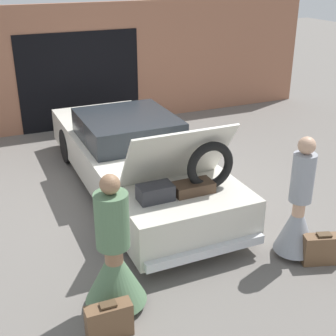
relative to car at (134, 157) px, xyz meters
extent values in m
plane|color=slate|center=(0.00, 0.00, -0.57)|extent=(40.00, 40.00, 0.00)
cube|color=#9E664C|center=(0.00, 3.64, 0.83)|extent=(12.00, 0.12, 2.80)
cube|color=black|center=(0.00, 3.57, 0.53)|extent=(2.80, 0.02, 2.20)
cube|color=silver|center=(0.00, 0.00, -0.08)|extent=(1.75, 5.18, 0.62)
cube|color=#1E2328|center=(0.00, 0.31, 0.44)|extent=(1.54, 1.66, 0.42)
cylinder|color=black|center=(-0.81, 1.61, -0.24)|extent=(0.18, 0.66, 0.66)
cylinder|color=black|center=(0.81, 1.61, -0.24)|extent=(0.18, 0.66, 0.66)
cylinder|color=black|center=(-0.81, -1.55, -0.24)|extent=(0.18, 0.66, 0.66)
cylinder|color=black|center=(0.81, -1.55, -0.24)|extent=(0.18, 0.66, 0.66)
cube|color=silver|center=(0.00, -2.63, -0.29)|extent=(1.67, 0.10, 0.12)
cube|color=silver|center=(0.00, -1.73, 0.67)|extent=(1.49, 0.64, 0.91)
cube|color=#2D2D33|center=(-0.43, -1.98, 0.33)|extent=(0.46, 0.27, 0.21)
cube|color=#473323|center=(0.12, -1.98, 0.30)|extent=(0.55, 0.30, 0.14)
torus|color=black|center=(0.37, -1.98, 0.57)|extent=(0.68, 0.12, 0.68)
cylinder|color=#997051|center=(-1.25, -2.79, -0.17)|extent=(0.20, 0.20, 0.80)
cone|color=#567A56|center=(-1.25, -2.79, -0.13)|extent=(0.71, 0.71, 0.72)
cylinder|color=#567A56|center=(-1.25, -2.79, 0.55)|extent=(0.37, 0.37, 0.64)
sphere|color=#997051|center=(-1.25, -2.79, 0.98)|extent=(0.22, 0.22, 0.22)
cylinder|color=tan|center=(1.25, -2.78, -0.16)|extent=(0.16, 0.16, 0.82)
cone|color=#9399A3|center=(1.25, -2.78, -0.12)|extent=(0.56, 0.56, 0.74)
cylinder|color=#9399A3|center=(1.25, -2.78, 0.57)|extent=(0.29, 0.29, 0.65)
sphere|color=tan|center=(1.25, -2.78, 1.01)|extent=(0.22, 0.22, 0.22)
cube|color=brown|center=(-1.47, -3.22, -0.38)|extent=(0.49, 0.19, 0.39)
cube|color=#4C3823|center=(-1.47, -3.22, -0.16)|extent=(0.17, 0.11, 0.02)
cube|color=brown|center=(1.46, -3.08, -0.37)|extent=(0.54, 0.33, 0.41)
cube|color=#4C3823|center=(1.46, -3.08, -0.15)|extent=(0.20, 0.16, 0.02)
camera|label=1|loc=(-2.44, -6.96, 3.07)|focal=50.00mm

